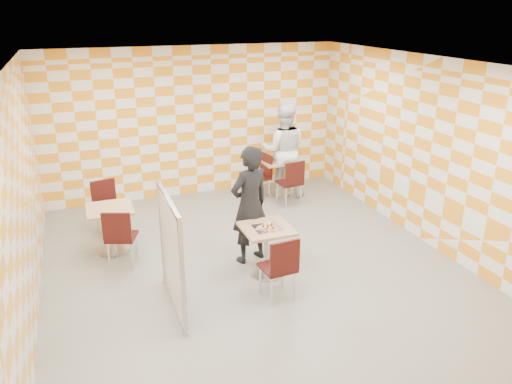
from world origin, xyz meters
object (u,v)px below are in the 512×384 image
(empty_table, at_px, (111,222))
(soda_bottle, at_px, (284,155))
(man_white, at_px, (284,150))
(main_table, at_px, (267,243))
(sport_bottle, at_px, (273,156))
(chair_second_front, at_px, (292,179))
(chair_main_front, at_px, (281,264))
(chair_second_side, at_px, (262,173))
(second_table, at_px, (278,171))
(man_dark, at_px, (250,205))
(chair_empty_near, at_px, (120,234))
(chair_empty_far, at_px, (106,203))
(partition, at_px, (171,253))

(empty_table, height_order, soda_bottle, soda_bottle)
(man_white, relative_size, soda_bottle, 8.36)
(main_table, relative_size, sport_bottle, 3.75)
(chair_second_front, relative_size, man_white, 0.48)
(chair_main_front, xyz_separation_m, chair_second_side, (1.13, 3.64, 0.00))
(second_table, xyz_separation_m, empty_table, (-3.47, -1.45, 0.00))
(empty_table, bearing_deg, chair_second_side, 24.13)
(chair_second_side, height_order, man_dark, man_dark)
(chair_second_side, relative_size, man_white, 0.48)
(chair_second_side, relative_size, sport_bottle, 4.62)
(sport_bottle, bearing_deg, chair_empty_near, -147.67)
(main_table, xyz_separation_m, chair_main_front, (-0.09, -0.73, 0.04))
(chair_second_side, bearing_deg, man_dark, -114.89)
(man_white, bearing_deg, man_dark, 79.24)
(soda_bottle, bearing_deg, chair_empty_near, -150.16)
(chair_empty_near, relative_size, man_white, 0.48)
(main_table, bearing_deg, chair_empty_far, 131.41)
(second_table, distance_m, soda_bottle, 0.36)
(man_white, bearing_deg, empty_table, 44.11)
(main_table, relative_size, man_dark, 0.41)
(chair_second_front, height_order, man_white, man_white)
(chair_empty_far, xyz_separation_m, man_dark, (1.97, -1.81, 0.37))
(empty_table, distance_m, chair_empty_near, 0.58)
(main_table, relative_size, soda_bottle, 3.26)
(main_table, bearing_deg, second_table, 64.32)
(chair_second_front, bearing_deg, chair_main_front, -116.61)
(chair_main_front, xyz_separation_m, sport_bottle, (1.42, 3.77, 0.29))
(man_dark, bearing_deg, partition, 15.39)
(partition, distance_m, man_dark, 1.64)
(empty_table, distance_m, man_white, 3.85)
(second_table, xyz_separation_m, chair_second_front, (0.00, -0.66, 0.04))
(man_white, bearing_deg, chair_empty_near, 52.20)
(soda_bottle, bearing_deg, main_table, -117.56)
(man_dark, bearing_deg, sport_bottle, -137.00)
(chair_second_front, relative_size, soda_bottle, 4.02)
(chair_empty_far, xyz_separation_m, partition, (0.60, -2.71, 0.25))
(empty_table, distance_m, chair_second_front, 3.56)
(main_table, height_order, chair_empty_far, chair_empty_far)
(chair_second_side, bearing_deg, empty_table, -155.87)
(empty_table, xyz_separation_m, chair_empty_far, (-0.01, 0.78, 0.04))
(man_white, bearing_deg, soda_bottle, -108.78)
(second_table, height_order, chair_second_side, chair_second_side)
(sport_bottle, bearing_deg, man_white, -28.71)
(sport_bottle, bearing_deg, second_table, -31.22)
(chair_second_side, xyz_separation_m, chair_empty_near, (-3.00, -1.95, 0.00))
(chair_second_side, distance_m, man_white, 0.64)
(chair_main_front, bearing_deg, man_white, 66.29)
(main_table, height_order, chair_second_front, chair_second_front)
(partition, height_order, sport_bottle, partition)
(sport_bottle, xyz_separation_m, soda_bottle, (0.22, -0.07, 0.01))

